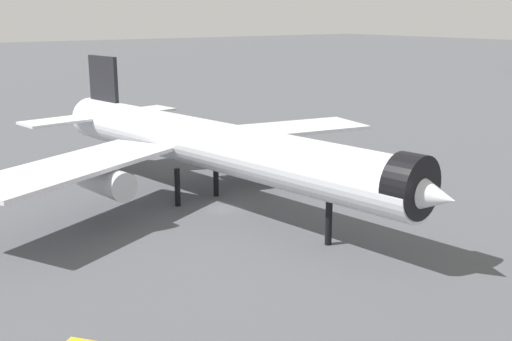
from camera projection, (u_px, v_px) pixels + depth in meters
ground at (222, 208)px, 71.49m from camera, size 900.00×900.00×0.00m
airliner_near_gate at (209, 145)px, 71.16m from camera, size 61.33×55.55×16.12m
traffic_cone_near_nose at (367, 152)px, 99.09m from camera, size 0.53×0.53×0.66m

